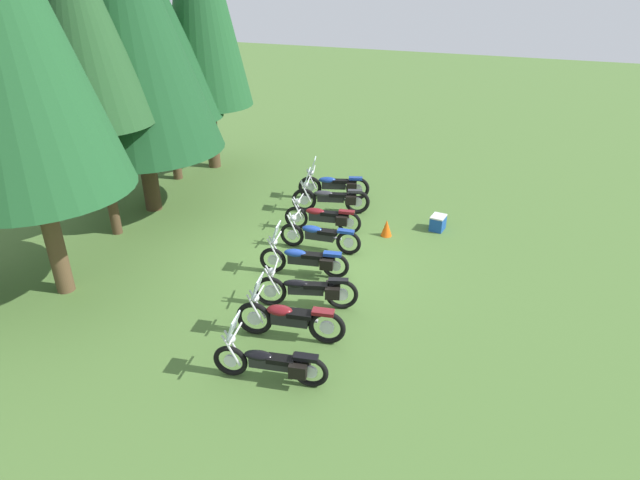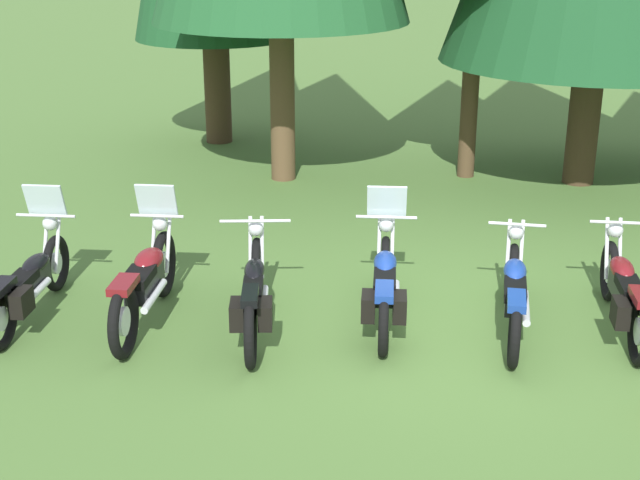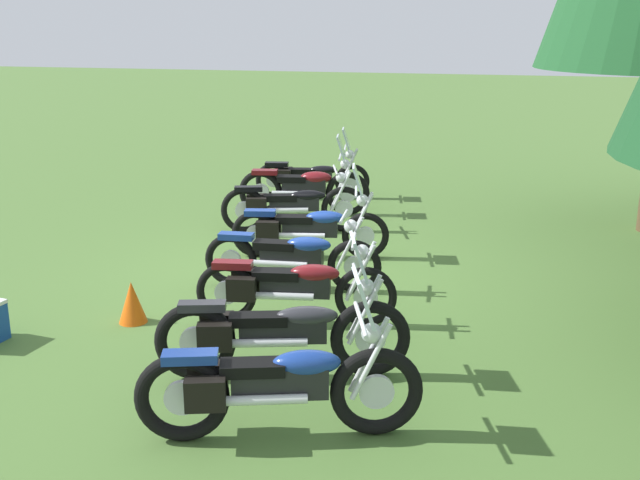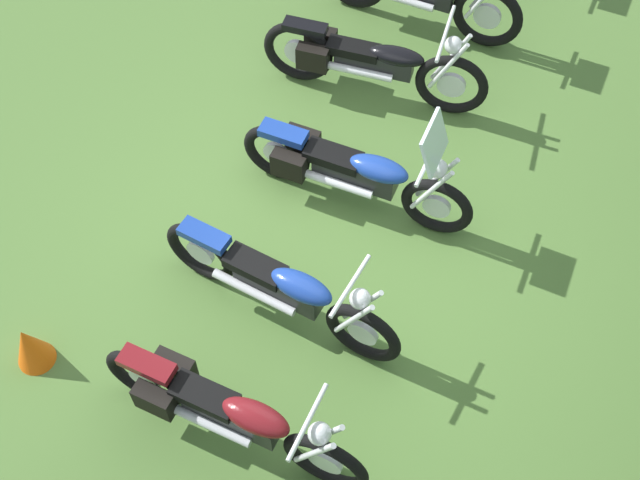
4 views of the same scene
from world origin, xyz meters
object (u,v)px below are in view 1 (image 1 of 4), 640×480
object	(u,v)px
pine_tree_2	(77,18)
pine_tree_4	(161,44)
motorcycle_1	(289,318)
motorcycle_0	(272,362)
motorcycle_3	(305,259)
motorcycle_6	(331,198)
motorcycle_2	(308,290)
motorcycle_7	(334,185)
motorcycle_4	(319,235)
pine_tree_3	(126,20)
picnic_cooler	(438,223)
motorcycle_5	(324,217)
traffic_cone	(387,228)

from	to	relation	value
pine_tree_2	pine_tree_4	bearing A→B (deg)	13.81
motorcycle_1	motorcycle_0	bearing A→B (deg)	90.81
motorcycle_3	motorcycle_6	world-z (taller)	motorcycle_6
motorcycle_2	motorcycle_1	bearing A→B (deg)	76.91
motorcycle_7	motorcycle_3	bearing A→B (deg)	84.19
motorcycle_4	pine_tree_4	xyz separation A→B (m)	(3.18, 6.87, 4.19)
motorcycle_0	pine_tree_4	world-z (taller)	pine_tree_4
motorcycle_2	motorcycle_7	xyz separation A→B (m)	(6.13, 1.73, 0.03)
motorcycle_3	pine_tree_2	size ratio (longest dim) A/B	0.27
motorcycle_2	motorcycle_3	world-z (taller)	motorcycle_3
motorcycle_0	motorcycle_6	size ratio (longest dim) A/B	0.92
motorcycle_2	pine_tree_3	xyz separation A→B (m)	(3.19, 6.73, 5.11)
motorcycle_2	picnic_cooler	bearing A→B (deg)	-128.11
motorcycle_4	pine_tree_3	xyz separation A→B (m)	(0.58, 5.91, 5.12)
motorcycle_0	picnic_cooler	distance (m)	7.73
motorcycle_5	pine_tree_4	world-z (taller)	pine_tree_4
motorcycle_1	pine_tree_4	xyz separation A→B (m)	(6.99, 7.78, 4.13)
motorcycle_6	traffic_cone	distance (m)	2.25
motorcycle_1	pine_tree_2	distance (m)	8.88
motorcycle_3	picnic_cooler	size ratio (longest dim) A/B	4.26
motorcycle_0	motorcycle_7	size ratio (longest dim) A/B	0.96
picnic_cooler	traffic_cone	world-z (taller)	traffic_cone
pine_tree_2	traffic_cone	size ratio (longest dim) A/B	17.38
motorcycle_1	motorcycle_7	size ratio (longest dim) A/B	1.01
motorcycle_2	picnic_cooler	world-z (taller)	motorcycle_2
pine_tree_2	pine_tree_3	world-z (taller)	pine_tree_3
motorcycle_5	picnic_cooler	xyz separation A→B (m)	(1.36, -3.02, -0.23)
motorcycle_2	motorcycle_5	distance (m)	3.90
motorcycle_1	motorcycle_7	distance (m)	7.55
motorcycle_2	motorcycle_3	distance (m)	1.41
pine_tree_3	traffic_cone	size ratio (longest dim) A/B	19.07
motorcycle_6	traffic_cone	bearing A→B (deg)	138.65
motorcycle_3	motorcycle_7	distance (m)	4.99
motorcycle_6	pine_tree_4	bearing A→B (deg)	-23.60
motorcycle_2	picnic_cooler	xyz separation A→B (m)	(5.10, -1.90, -0.23)
motorcycle_5	picnic_cooler	distance (m)	3.32
pine_tree_2	picnic_cooler	size ratio (longest dim) A/B	15.96
pine_tree_3	pine_tree_4	xyz separation A→B (m)	(2.60, 0.96, -0.93)
motorcycle_1	traffic_cone	distance (m)	5.38
pine_tree_4	traffic_cone	size ratio (longest dim) A/B	14.66
motorcycle_5	traffic_cone	bearing A→B (deg)	-176.28
motorcycle_1	traffic_cone	bearing A→B (deg)	-106.29
pine_tree_4	motorcycle_3	bearing A→B (deg)	-122.70
motorcycle_1	motorcycle_3	world-z (taller)	motorcycle_1
motorcycle_3	motorcycle_4	xyz separation A→B (m)	(1.35, 0.18, -0.02)
motorcycle_6	motorcycle_2	bearing A→B (deg)	88.57
motorcycle_2	motorcycle_7	size ratio (longest dim) A/B	1.00
pine_tree_3	motorcycle_5	bearing A→B (deg)	-84.43
motorcycle_2	traffic_cone	size ratio (longest dim) A/B	4.70
motorcycle_1	pine_tree_4	distance (m)	11.25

